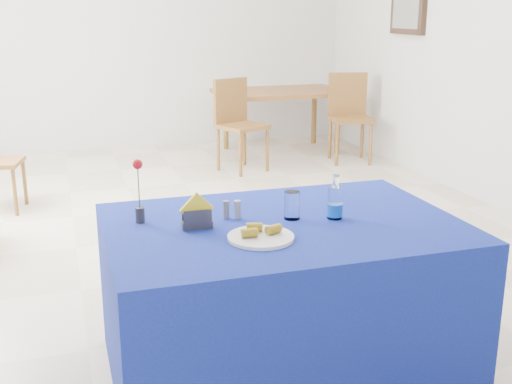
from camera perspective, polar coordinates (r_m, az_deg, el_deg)
The scene contains 16 objects.
floor at distance 5.07m, azimuth -3.04°, elevation -3.63°, with size 7.00×7.00×0.00m, color beige.
room_shell at distance 4.78m, azimuth -3.36°, elevation 16.53°, with size 7.00×7.00×7.00m.
picture_frame at distance 7.22m, azimuth 13.40°, elevation 15.54°, with size 0.06×0.64×0.52m, color black.
picture_art at distance 7.20m, azimuth 13.22°, elevation 15.55°, with size 0.02×0.52×0.40m, color #998C66.
plate at distance 2.71m, azimuth 0.43°, elevation -4.05°, with size 0.28×0.28×0.01m, color white.
drinking_glass at distance 2.96m, azimuth 3.22°, elevation -1.19°, with size 0.07×0.07×0.13m, color white.
salt_shaker at distance 2.97m, azimuth -1.66°, elevation -1.56°, with size 0.03×0.03×0.09m, color gray.
pepper_shaker at distance 2.97m, azimuth -2.67°, elevation -1.58°, with size 0.03×0.03×0.09m, color slate.
blue_table at distance 3.07m, azimuth 2.35°, elevation -9.41°, with size 1.60×1.10×0.76m.
water_bottle at distance 2.99m, azimuth 7.03°, elevation -1.01°, with size 0.07×0.07×0.21m.
napkin_holder at distance 2.84m, azimuth -5.28°, elevation -2.29°, with size 0.15×0.06×0.17m.
rose_vase at distance 2.93m, azimuth -10.36°, elevation -0.10°, with size 0.05×0.05×0.29m.
oak_table at distance 7.87m, azimuth 2.22°, elevation 8.47°, with size 1.56×1.02×0.76m.
chair_bg_left at distance 6.96m, azimuth -1.69°, elevation 6.59°, with size 0.58×0.58×0.98m.
chair_bg_right at distance 7.48m, azimuth 8.28°, elevation 7.16°, with size 0.53×0.53×1.00m.
banana_pieces at distance 2.72m, azimuth 0.30°, elevation -3.37°, with size 0.18×0.11×0.04m.
Camera 1 is at (-1.17, -4.63, 1.69)m, focal length 45.00 mm.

